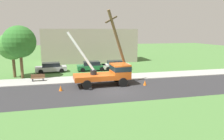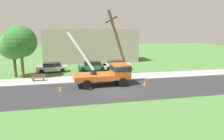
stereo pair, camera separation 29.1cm
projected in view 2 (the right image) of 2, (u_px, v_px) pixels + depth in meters
The scene contains 14 objects.
ground_plane at pixel (97, 69), 32.46m from camera, with size 120.00×120.00×0.00m, color #477538.
road_asphalt at pixel (113, 90), 20.96m from camera, with size 80.00×7.51×0.01m, color #2B2B2D.
sidewalk_strip at pixel (104, 78), 26.22m from camera, with size 80.00×3.49×0.10m, color #9E9E99.
utility_truck at pixel (109, 73), 22.81m from camera, with size 6.87×3.21×5.98m.
leaning_utility_pole at pixel (120, 46), 23.36m from camera, with size 3.69×2.33×8.39m.
traffic_cone_ahead at pixel (145, 83), 22.76m from camera, with size 0.36×0.36×0.56m, color orange.
traffic_cone_behind at pixel (60, 88), 20.72m from camera, with size 0.36×0.36×0.56m, color orange.
parked_sedan_silver at pixel (52, 67), 30.05m from camera, with size 4.54×2.26×1.42m.
parked_sedan_green at pixel (92, 66), 31.25m from camera, with size 4.41×2.04×1.42m.
parked_sedan_white at pixel (116, 65), 32.11m from camera, with size 4.46×2.12×1.42m.
park_bench at pixel (38, 78), 24.51m from camera, with size 1.60×0.45×0.90m.
roadside_tree_near at pixel (20, 42), 25.47m from camera, with size 4.03×4.03×6.73m.
roadside_tree_far at pixel (13, 46), 26.17m from camera, with size 3.52×3.52×5.89m.
lowrise_building_backdrop at pixel (91, 45), 40.32m from camera, with size 18.00×6.00×6.40m, color #A5998C.
Camera 2 is at (-4.45, -19.68, 6.05)m, focal length 32.44 mm.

